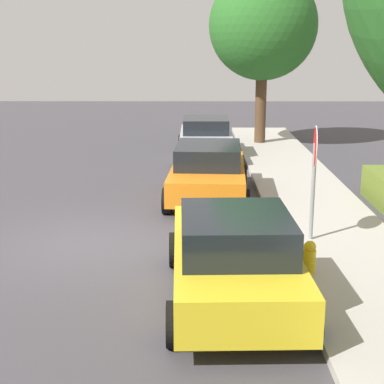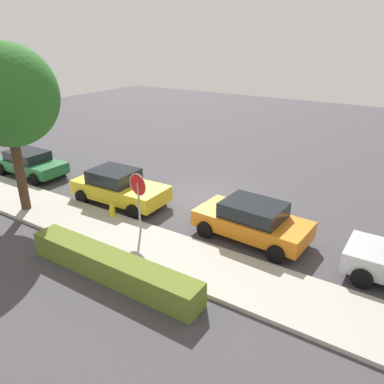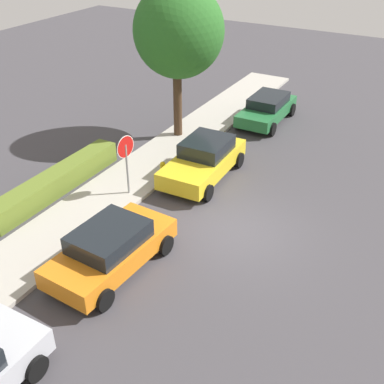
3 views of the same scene
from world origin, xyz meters
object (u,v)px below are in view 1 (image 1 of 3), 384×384
street_tree_mid_block (263,26)px  fire_hydrant (309,260)px  parked_car_orange (208,171)px  parked_car_silver (206,138)px  stop_sign (314,164)px  parked_car_yellow (234,256)px

street_tree_mid_block → fire_hydrant: bearing=-2.5°
parked_car_orange → parked_car_silver: 5.47m
stop_sign → parked_car_silver: (-9.12, -2.00, -0.97)m
street_tree_mid_block → fire_hydrant: 14.36m
parked_car_yellow → parked_car_orange: 6.35m
parked_car_silver → stop_sign: bearing=12.4°
parked_car_yellow → street_tree_mid_block: (-14.59, 1.97, 3.86)m
parked_car_yellow → parked_car_silver: 11.81m
stop_sign → fire_hydrant: stop_sign is taller
parked_car_yellow → parked_car_orange: parked_car_yellow is taller
stop_sign → fire_hydrant: size_ratio=3.44×
parked_car_silver → street_tree_mid_block: bearing=141.4°
street_tree_mid_block → parked_car_silver: bearing=-38.6°
parked_car_silver → parked_car_orange: bearing=-0.2°
parked_car_yellow → parked_car_silver: (-11.81, -0.25, -0.03)m
stop_sign → parked_car_orange: (-3.65, -2.02, -0.96)m
stop_sign → street_tree_mid_block: size_ratio=0.37×
stop_sign → parked_car_yellow: size_ratio=0.56×
parked_car_yellow → street_tree_mid_block: street_tree_mid_block is taller
parked_car_yellow → street_tree_mid_block: size_ratio=0.65×
parked_car_yellow → parked_car_silver: bearing=-178.8°
street_tree_mid_block → parked_car_yellow: bearing=-7.7°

